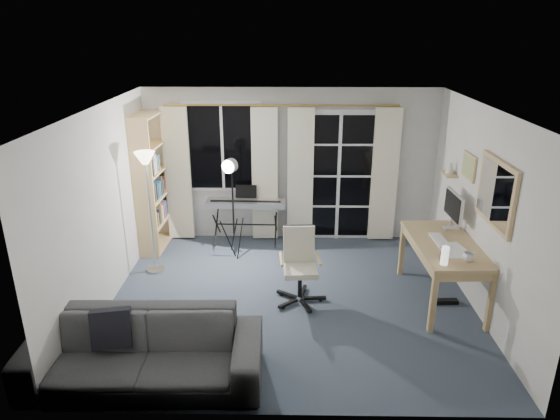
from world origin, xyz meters
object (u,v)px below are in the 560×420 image
Objects in this scene: bookshelf at (150,185)px; desk at (445,250)px; office_chair at (299,258)px; sofa at (142,342)px; keyboard_piano at (246,204)px; mug at (469,256)px; monitor at (453,207)px; torchiere_lamp at (147,177)px; studio_light at (231,177)px.

bookshelf is 4.32m from desk.
office_chair is 2.22m from sofa.
keyboard_piano is 9.47× the size of mug.
office_chair is at bearing -170.10° from monitor.
keyboard_piano is (1.22, 0.94, -0.72)m from torchiere_lamp.
sofa is at bearing -156.55° from desk.
bookshelf is 1.71× the size of keyboard_piano.
studio_light reaches higher than mug.
torchiere_lamp is at bearing 100.73° from sofa.
mug is (1.87, -0.53, 0.30)m from office_chair.
mug is (0.10, -0.50, 0.16)m from desk.
office_chair is (0.96, -1.18, -0.68)m from studio_light.
monitor is at bearing 8.07° from office_chair.
monitor is (4.20, -1.14, 0.09)m from bookshelf.
bookshelf is at bearing 153.02° from mug.
bookshelf is at bearing 156.26° from desk.
office_chair is at bearing 176.89° from desk.
keyboard_piano is at bearing 37.51° from torchiere_lamp.
keyboard_piano is at bearing 92.95° from studio_light.
mug is at bearing 16.33° from sofa.
monitor is (1.97, 0.42, 0.53)m from office_chair.
office_chair is 1.97m from mug.
desk is at bearing 101.31° from mug.
monitor reaches higher than desk.
mug is (4.11, -2.09, -0.14)m from bookshelf.
office_chair is (2.02, -0.70, -0.83)m from torchiere_lamp.
keyboard_piano is at bearing 154.13° from monitor.
torchiere_lamp is at bearing -132.45° from studio_light.
keyboard_piano is at bearing 112.04° from office_chair.
studio_light reaches higher than desk.
mug is at bearing -24.41° from bookshelf.
bookshelf is 3.68× the size of monitor.
studio_light reaches higher than sofa.
bookshelf is at bearing 104.28° from torchiere_lamp.
torchiere_lamp is 1.12× the size of studio_light.
sofa is (-1.53, -1.61, -0.11)m from office_chair.
torchiere_lamp is (0.22, -0.86, 0.39)m from bookshelf.
keyboard_piano is 2.15× the size of monitor.
monitor is at bearing -12.62° from bookshelf.
sofa reaches higher than desk.
studio_light is at bearing 24.57° from torchiere_lamp.
office_chair is 1.66× the size of monitor.
studio_light is 1.67m from office_chair.
desk is 3.67m from sofa.
office_chair is at bearing -32.35° from bookshelf.
desk is (4.01, -1.59, -0.30)m from bookshelf.
bookshelf is 3.29m from sofa.
mug is 0.06× the size of sofa.
bookshelf is 1.35m from studio_light.
office_chair is at bearing -62.59° from keyboard_piano.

